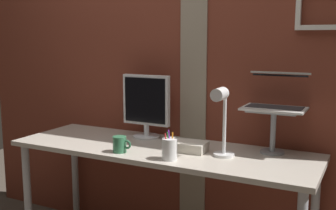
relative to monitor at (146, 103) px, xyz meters
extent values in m
cube|color=brown|center=(0.11, 0.18, 0.34)|extent=(3.28, 0.12, 2.64)
cube|color=gray|center=(0.29, 0.12, 0.34)|extent=(0.18, 0.01, 2.64)
cube|color=white|center=(1.13, 0.10, 0.49)|extent=(0.40, 0.03, 0.03)
cube|color=white|center=(0.94, 0.10, 0.60)|extent=(0.03, 0.03, 0.19)
cube|color=beige|center=(0.21, -0.19, -0.25)|extent=(1.90, 0.61, 0.03)
cylinder|color=#B2B2B7|center=(-0.68, -0.43, -0.62)|extent=(0.05, 0.05, 0.72)
cylinder|color=#B2B2B7|center=(-0.68, 0.06, -0.62)|extent=(0.05, 0.05, 0.72)
cylinder|color=white|center=(0.00, 0.00, -0.23)|extent=(0.18, 0.18, 0.01)
cylinder|color=white|center=(0.00, 0.00, -0.18)|extent=(0.04, 0.04, 0.08)
cube|color=white|center=(0.00, 0.00, 0.02)|extent=(0.34, 0.04, 0.34)
cube|color=black|center=(0.00, -0.02, 0.02)|extent=(0.31, 0.00, 0.30)
cylinder|color=gray|center=(0.85, 0.00, -0.23)|extent=(0.14, 0.14, 0.01)
cylinder|color=gray|center=(0.85, 0.00, -0.10)|extent=(0.03, 0.03, 0.24)
cube|color=gray|center=(0.85, 0.00, 0.02)|extent=(0.28, 0.22, 0.01)
cube|color=silver|center=(0.85, 0.00, 0.03)|extent=(0.36, 0.23, 0.01)
cube|color=#2D2D30|center=(0.85, 0.02, 0.04)|extent=(0.32, 0.14, 0.00)
cube|color=silver|center=(0.85, 0.15, 0.14)|extent=(0.36, 0.07, 0.20)
cube|color=black|center=(0.85, 0.15, 0.13)|extent=(0.33, 0.05, 0.17)
cylinder|color=white|center=(0.62, -0.19, -0.22)|extent=(0.12, 0.12, 0.02)
cylinder|color=white|center=(0.62, -0.19, -0.03)|extent=(0.02, 0.02, 0.37)
cylinder|color=white|center=(0.62, -0.28, 0.13)|extent=(0.07, 0.11, 0.07)
cylinder|color=white|center=(0.37, -0.39, -0.17)|extent=(0.09, 0.09, 0.12)
cylinder|color=orange|center=(0.39, -0.39, -0.15)|extent=(0.02, 0.04, 0.14)
cylinder|color=purple|center=(0.37, -0.39, -0.14)|extent=(0.02, 0.01, 0.16)
cylinder|color=red|center=(0.36, -0.41, -0.15)|extent=(0.03, 0.02, 0.14)
cylinder|color=green|center=(0.36, -0.38, -0.15)|extent=(0.02, 0.02, 0.14)
cylinder|color=#33724C|center=(0.04, -0.39, -0.19)|extent=(0.08, 0.08, 0.10)
torus|color=#33724C|center=(0.10, -0.39, -0.18)|extent=(0.05, 0.01, 0.05)
cube|color=silver|center=(0.40, -0.19, -0.20)|extent=(0.21, 0.15, 0.06)
camera|label=1|loc=(1.37, -2.36, 0.43)|focal=44.02mm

